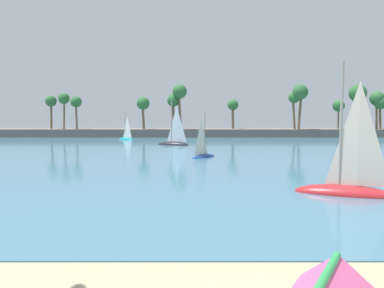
{
  "coord_description": "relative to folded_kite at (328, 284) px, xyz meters",
  "views": [
    {
      "loc": [
        -0.35,
        -7.48,
        5.79
      ],
      "look_at": [
        -0.42,
        10.13,
        4.36
      ],
      "focal_mm": 38.22,
      "sensor_mm": 36.0,
      "label": 1
    }
  ],
  "objects": [
    {
      "name": "sea",
      "position": [
        -3.61,
        61.23,
        -0.71
      ],
      "size": [
        220.0,
        115.27,
        0.06
      ],
      "primitive_type": "cube",
      "color": "teal",
      "rests_on": "ground"
    },
    {
      "name": "palm_headland",
      "position": [
        -1.18,
        78.8,
        1.82
      ],
      "size": [
        119.76,
        6.28,
        11.67
      ],
      "color": "#605B54",
      "rests_on": "ground"
    },
    {
      "name": "folded_kite",
      "position": [
        0.0,
        0.0,
        0.0
      ],
      "size": [
        3.9,
        4.4,
        1.1
      ],
      "color": "#EA5693",
      "rests_on": "ground"
    },
    {
      "name": "sailboat_near_shore",
      "position": [
        -2.59,
        38.71,
        -0.14
      ],
      "size": [
        3.61,
        3.92,
        5.95
      ],
      "color": "#234793",
      "rests_on": "sea"
    },
    {
      "name": "sailboat_mid_bay",
      "position": [
        -7.03,
        57.06,
        0.06
      ],
      "size": [
        5.88,
        3.8,
        8.23
      ],
      "color": "black",
      "rests_on": "sea"
    },
    {
      "name": "sailboat_toward_headland",
      "position": [
        -17.22,
        70.39,
        -0.15
      ],
      "size": [
        3.85,
        3.61,
        5.9
      ],
      "color": "teal",
      "rests_on": "sea"
    },
    {
      "name": "sailboat_far_left",
      "position": [
        6.67,
        16.06,
        0.2
      ],
      "size": [
        6.95,
        4.39,
        9.7
      ],
      "color": "red",
      "rests_on": "sea"
    }
  ]
}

